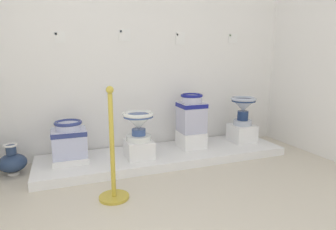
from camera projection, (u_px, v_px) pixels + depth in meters
The scene contains 16 objects.
wall_back at pixel (152, 25), 3.60m from camera, with size 3.92×0.06×3.22m, color white.
display_platform at pixel (165, 155), 3.50m from camera, with size 2.94×0.79×0.10m, color white.
plinth_block_central_ornate at pixel (71, 159), 3.16m from camera, with size 0.37×0.34×0.06m, color white.
antique_toilet_central_ornate at pixel (69, 138), 3.11m from camera, with size 0.36×0.30×0.39m.
plinth_block_broad_patterned at pixel (139, 149), 3.28m from camera, with size 0.30×0.32×0.20m, color white.
antique_toilet_broad_patterned at pixel (138, 123), 3.22m from camera, with size 0.35×0.35×0.32m.
plinth_block_slender_white at pixel (191, 139), 3.67m from camera, with size 0.30×0.33×0.20m, color white.
antique_toilet_slender_white at pixel (191, 113), 3.60m from camera, with size 0.31×0.30×0.48m.
plinth_block_leftmost at pixel (242, 133), 3.90m from camera, with size 0.31×0.31×0.23m, color white.
antique_toilet_leftmost at pixel (243, 107), 3.83m from camera, with size 0.33×0.33×0.37m.
info_placard_first at pixel (59, 37), 3.22m from camera, with size 0.12×0.01×0.12m.
info_placard_second at pixel (124, 35), 3.46m from camera, with size 0.14×0.01×0.14m.
info_placard_third at pixel (180, 38), 3.72m from camera, with size 0.13×0.01×0.16m.
info_placard_fourth at pixel (233, 38), 3.99m from camera, with size 0.14×0.01×0.13m.
decorative_vase_spare at pixel (12, 162), 3.03m from camera, with size 0.29×0.29×0.33m.
stanchion_post_near_left at pixel (113, 168), 2.48m from camera, with size 0.26×0.26×0.99m.
Camera 1 is at (0.72, -0.67, 1.22)m, focal length 30.80 mm.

